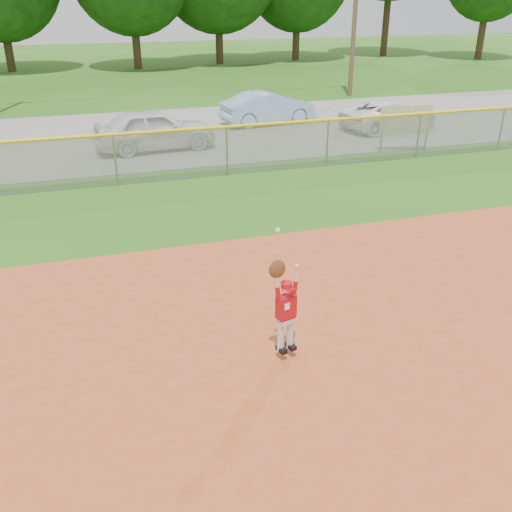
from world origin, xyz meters
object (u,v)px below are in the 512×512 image
at_px(car_blue, 268,108).
at_px(ballplayer, 285,306).
at_px(car_white_a, 155,129).
at_px(car_white_b, 390,115).
at_px(sponsor_sign, 406,121).

relative_size(car_blue, ballplayer, 1.94).
bearing_deg(car_white_a, car_white_b, -92.12).
relative_size(car_white_a, car_blue, 1.05).
height_order(car_white_a, car_blue, car_white_a).
relative_size(car_white_a, sponsor_sign, 2.33).
distance_m(car_white_a, ballplayer, 13.35).
height_order(car_white_b, sponsor_sign, sponsor_sign).
relative_size(car_white_b, sponsor_sign, 2.27).
height_order(car_blue, car_white_b, car_blue).
bearing_deg(sponsor_sign, car_blue, 117.98).
relative_size(car_white_b, ballplayer, 2.00).
bearing_deg(sponsor_sign, car_white_a, 160.92).
distance_m(car_white_a, car_blue, 5.98).
bearing_deg(car_blue, car_white_b, -127.37).
relative_size(car_blue, sponsor_sign, 2.21).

